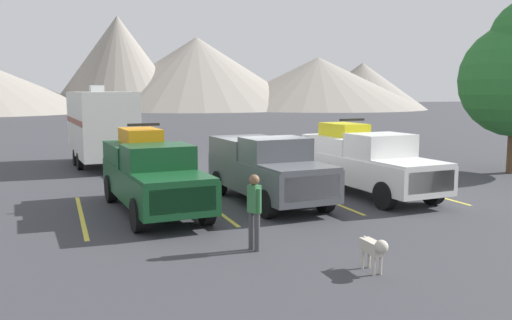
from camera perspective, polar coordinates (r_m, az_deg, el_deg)
ground_plane at (r=17.63m, az=0.50°, el=-4.04°), size 240.00×240.00×0.00m
pickup_truck_a at (r=15.95m, az=-10.98°, el=-1.26°), size 2.37×6.01×2.50m
pickup_truck_b at (r=16.91m, az=1.04°, el=-0.77°), size 2.40×5.62×2.08m
pickup_truck_c at (r=18.50m, az=11.47°, el=-0.04°), size 2.40×5.97×2.51m
lot_stripe_a at (r=15.97m, az=-17.91°, el=-5.59°), size 0.12×5.50×0.01m
lot_stripe_b at (r=16.53m, az=-4.86°, el=-4.82°), size 0.12×5.50×0.01m
lot_stripe_c at (r=17.87m, az=6.75°, el=-3.92°), size 0.12×5.50×0.01m
lot_stripe_d at (r=19.83m, az=16.39°, el=-3.05°), size 0.12×5.50×0.01m
camper_trailer_a at (r=25.78m, az=-16.01°, el=3.68°), size 2.79×7.51×3.71m
person_a at (r=11.78m, az=-0.19°, el=-4.97°), size 0.29×0.34×1.68m
dog at (r=10.70m, az=12.40°, el=-9.07°), size 0.26×0.87×0.71m
mountain_ridge at (r=99.35m, az=-20.27°, el=8.45°), size 142.37×49.87×16.54m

